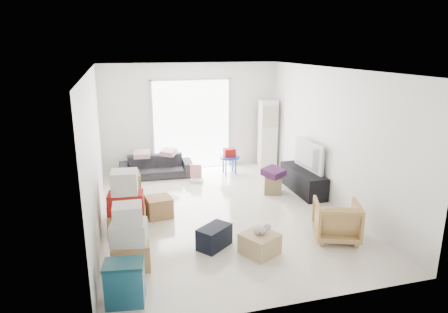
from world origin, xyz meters
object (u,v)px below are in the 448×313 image
tv_console (303,181)px  kids_table (229,156)px  storage_bins (125,283)px  ottoman (273,185)px  wood_crate (260,244)px  armchair (337,218)px  ac_tower (268,134)px  television (304,167)px  sofa (156,163)px

tv_console → kids_table: size_ratio=2.32×
storage_bins → ottoman: 4.50m
tv_console → wood_crate: (-1.86, -2.32, -0.08)m
armchair → tv_console: bearing=-82.1°
ac_tower → tv_console: size_ratio=1.18×
television → sofa: size_ratio=0.63×
storage_bins → ac_tower: bearing=52.8°
ac_tower → tv_console: 2.12m
tv_console → armchair: size_ratio=2.05×
ac_tower → kids_table: (-1.15, -0.37, -0.42)m
television → storage_bins: bearing=124.4°
ac_tower → storage_bins: 6.40m
wood_crate → storage_bins: bearing=-160.5°
sofa → ottoman: sofa is taller
sofa → wood_crate: bearing=-72.1°
ottoman → kids_table: 1.69m
wood_crate → sofa: bearing=105.2°
wood_crate → kids_table: bearing=80.5°
sofa → ottoman: bearing=-34.9°
armchair → wood_crate: (-1.39, -0.13, -0.20)m
television → wood_crate: television is taller
ottoman → wood_crate: ottoman is taller
storage_bins → ottoman: bearing=44.0°
armchair → wood_crate: armchair is taller
ottoman → kids_table: size_ratio=0.57×
tv_console → kids_table: bearing=125.9°
ac_tower → sofa: ac_tower is taller
tv_console → storage_bins: storage_bins is taller
tv_console → armchair: (-0.47, -2.20, 0.11)m
television → wood_crate: size_ratio=2.27×
ac_tower → sofa: size_ratio=1.00×
tv_console → armchair: 2.25m
storage_bins → kids_table: (2.70, 4.70, 0.17)m
tv_console → ottoman: (-0.67, 0.08, -0.06)m
television → sofa: (-3.00, 1.88, -0.22)m
tv_console → sofa: sofa is taller
ottoman → kids_table: (-0.53, 1.58, 0.27)m
kids_table → ottoman: bearing=-71.4°
armchair → television: bearing=-82.1°
tv_console → sofa: size_ratio=0.85×
sofa → kids_table: sofa is taller
sofa → wood_crate: sofa is taller
kids_table → wood_crate: bearing=-99.5°
sofa → storage_bins: 5.01m
television → wood_crate: (-1.86, -2.32, -0.40)m
kids_table → wood_crate: (-0.66, -3.98, -0.29)m
storage_bins → ottoman: size_ratio=1.53×
ac_tower → armchair: ac_tower is taller
sofa → ottoman: size_ratio=4.77×
storage_bins → kids_table: size_ratio=0.88×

